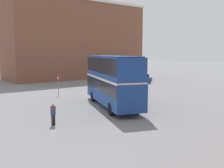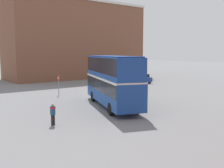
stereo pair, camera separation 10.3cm
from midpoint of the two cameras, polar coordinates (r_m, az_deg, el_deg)
ground_plane at (r=26.06m, az=-1.71°, el=-4.71°), size 240.00×240.00×0.00m
building_row_left at (r=56.29m, az=-7.87°, el=9.43°), size 10.60×28.74×15.69m
double_decker_bus at (r=25.18m, az=-0.12°, el=1.38°), size 11.04×6.04×4.91m
pedestrian_foreground at (r=19.35m, az=-12.85°, el=-5.94°), size 0.55×0.55×1.62m
parked_car_kerb_near at (r=46.11m, az=6.44°, el=1.26°), size 4.20×2.58×1.55m
no_entry_sign at (r=32.86m, az=-11.70°, el=0.48°), size 0.65×0.08×2.46m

